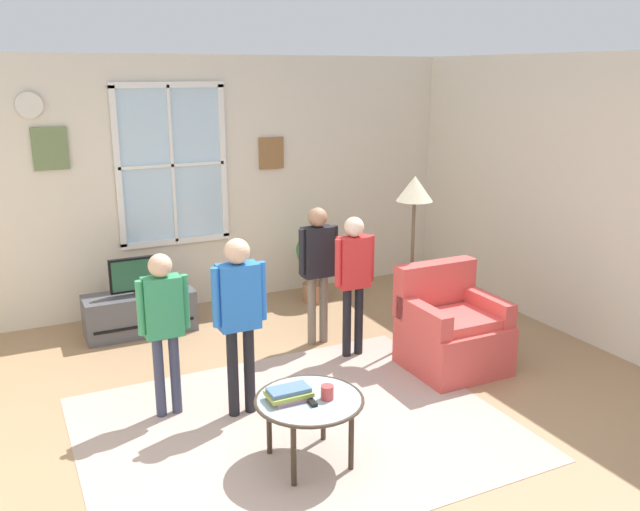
% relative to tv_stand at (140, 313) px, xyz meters
% --- Properties ---
extents(ground_plane, '(6.55, 6.92, 0.02)m').
position_rel_tv_stand_xyz_m(ground_plane, '(0.73, -2.58, -0.21)').
color(ground_plane, '#9E7A56').
extents(back_wall, '(5.95, 0.17, 2.62)m').
position_rel_tv_stand_xyz_m(back_wall, '(0.72, 0.64, 1.12)').
color(back_wall, beige).
rests_on(back_wall, ground_plane).
extents(area_rug, '(2.94, 2.40, 0.01)m').
position_rel_tv_stand_xyz_m(area_rug, '(0.61, -2.32, -0.20)').
color(area_rug, tan).
rests_on(area_rug, ground_plane).
extents(tv_stand, '(1.04, 0.42, 0.40)m').
position_rel_tv_stand_xyz_m(tv_stand, '(0.00, 0.00, 0.00)').
color(tv_stand, '#4C4C51').
rests_on(tv_stand, ground_plane).
extents(television, '(0.52, 0.08, 0.36)m').
position_rel_tv_stand_xyz_m(television, '(0.00, -0.00, 0.39)').
color(television, '#4C4C4C').
rests_on(television, tv_stand).
extents(armchair, '(0.76, 0.74, 0.87)m').
position_rel_tv_stand_xyz_m(armchair, '(2.22, -1.95, 0.13)').
color(armchair, '#D14C47').
rests_on(armchair, ground_plane).
extents(coffee_table, '(0.71, 0.71, 0.45)m').
position_rel_tv_stand_xyz_m(coffee_table, '(0.52, -2.74, 0.22)').
color(coffee_table, '#99B2B7').
rests_on(coffee_table, ground_plane).
extents(book_stack, '(0.28, 0.18, 0.08)m').
position_rel_tv_stand_xyz_m(book_stack, '(0.40, -2.69, 0.29)').
color(book_stack, gray).
rests_on(book_stack, coffee_table).
extents(cup, '(0.08, 0.08, 0.09)m').
position_rel_tv_stand_xyz_m(cup, '(0.62, -2.79, 0.30)').
color(cup, '#BF3F3F').
rests_on(cup, coffee_table).
extents(remote_near_books, '(0.05, 0.14, 0.02)m').
position_rel_tv_stand_xyz_m(remote_near_books, '(0.51, -2.79, 0.26)').
color(remote_near_books, black).
rests_on(remote_near_books, coffee_table).
extents(person_green_shirt, '(0.37, 0.17, 1.23)m').
position_rel_tv_stand_xyz_m(person_green_shirt, '(-0.14, -1.72, 0.57)').
color(person_green_shirt, '#333851').
rests_on(person_green_shirt, ground_plane).
extents(person_blue_shirt, '(0.40, 0.18, 1.34)m').
position_rel_tv_stand_xyz_m(person_blue_shirt, '(0.35, -1.95, 0.64)').
color(person_blue_shirt, black).
rests_on(person_blue_shirt, ground_plane).
extents(person_black_shirt, '(0.39, 0.18, 1.29)m').
position_rel_tv_stand_xyz_m(person_black_shirt, '(1.44, -0.98, 0.61)').
color(person_black_shirt, '#726656').
rests_on(person_black_shirt, ground_plane).
extents(person_red_shirt, '(0.38, 0.17, 1.26)m').
position_rel_tv_stand_xyz_m(person_red_shirt, '(1.59, -1.37, 0.59)').
color(person_red_shirt, black).
rests_on(person_red_shirt, ground_plane).
extents(potted_plant_by_window, '(0.41, 0.41, 0.78)m').
position_rel_tv_stand_xyz_m(potted_plant_by_window, '(1.93, 0.10, 0.29)').
color(potted_plant_by_window, '#9E6B4C').
rests_on(potted_plant_by_window, ground_plane).
extents(floor_lamp, '(0.32, 0.32, 1.58)m').
position_rel_tv_stand_xyz_m(floor_lamp, '(2.17, -1.41, 1.12)').
color(floor_lamp, black).
rests_on(floor_lamp, ground_plane).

